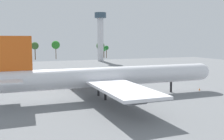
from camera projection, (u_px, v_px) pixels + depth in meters
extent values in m
plane|color=slate|center=(112.00, 97.00, 81.56)|extent=(281.92, 281.92, 0.00)
cylinder|color=silver|center=(112.00, 76.00, 80.84)|extent=(65.26, 5.71, 5.71)
sphere|color=silver|center=(200.00, 72.00, 92.63)|extent=(5.59, 5.59, 5.59)
cube|color=#D85919|center=(14.00, 53.00, 70.09)|extent=(9.14, 0.50, 9.13)
cube|color=silver|center=(10.00, 81.00, 66.14)|extent=(5.87, 8.56, 0.36)
cube|color=silver|center=(9.00, 76.00, 74.61)|extent=(5.87, 8.56, 0.36)
cube|color=silver|center=(122.00, 89.00, 65.69)|extent=(11.09, 27.00, 0.70)
cube|color=silver|center=(87.00, 74.00, 93.84)|extent=(11.09, 27.00, 0.70)
cylinder|color=gray|center=(120.00, 92.00, 69.97)|extent=(4.56, 2.40, 2.40)
cylinder|color=gray|center=(137.00, 100.00, 60.73)|extent=(4.56, 2.40, 2.40)
cylinder|color=gray|center=(94.00, 80.00, 90.63)|extent=(4.56, 2.40, 2.40)
cylinder|color=gray|center=(86.00, 76.00, 99.87)|extent=(4.56, 2.40, 2.40)
cylinder|color=black|center=(171.00, 87.00, 88.91)|extent=(0.70, 0.70, 3.43)
cylinder|color=black|center=(105.00, 94.00, 77.28)|extent=(0.70, 0.70, 3.43)
cylinder|color=black|center=(98.00, 90.00, 83.09)|extent=(0.70, 0.70, 3.43)
cone|color=orange|center=(199.00, 89.00, 92.13)|extent=(0.57, 0.57, 0.81)
cylinder|color=silver|center=(100.00, 40.00, 212.45)|extent=(4.77, 4.77, 33.64)
cylinder|color=#334756|center=(100.00, 15.00, 210.27)|extent=(9.07, 9.07, 4.22)
cylinder|color=#51381E|center=(8.00, 54.00, 218.61)|extent=(0.76, 0.76, 9.73)
sphere|color=#308125|center=(8.00, 46.00, 217.85)|extent=(5.95, 5.95, 5.95)
cylinder|color=#51381E|center=(35.00, 54.00, 226.26)|extent=(0.71, 0.71, 9.85)
sphere|color=#375D2A|center=(35.00, 46.00, 225.48)|extent=(6.24, 6.24, 6.24)
cylinder|color=#51381E|center=(56.00, 53.00, 232.49)|extent=(0.58, 0.58, 10.16)
sphere|color=#2A7E27|center=(56.00, 45.00, 231.66)|extent=(7.12, 7.12, 7.12)
cylinder|color=#51381E|center=(100.00, 53.00, 247.22)|extent=(0.83, 0.83, 8.83)
sphere|color=#2E6126|center=(100.00, 46.00, 246.45)|extent=(7.42, 7.42, 7.42)
cylinder|color=#51381E|center=(104.00, 54.00, 248.53)|extent=(0.72, 0.72, 7.00)
sphere|color=#2D8037|center=(104.00, 49.00, 247.98)|extent=(4.38, 4.38, 4.38)
cylinder|color=#51381E|center=(106.00, 54.00, 249.36)|extent=(0.61, 0.61, 8.00)
sphere|color=#1F6F27|center=(106.00, 48.00, 248.76)|extent=(4.16, 4.16, 4.16)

